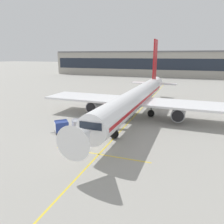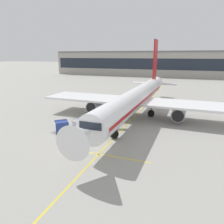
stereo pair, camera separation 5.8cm
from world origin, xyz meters
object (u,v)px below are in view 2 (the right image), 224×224
at_px(parked_airplane, 136,98).
at_px(ground_crew_marshaller, 95,123).
at_px(baggage_cart_lead, 79,125).
at_px(safety_cone_engine_keepout, 96,117).
at_px(ground_crew_by_carts, 99,120).
at_px(ground_crew_by_loader, 86,120).
at_px(belt_loader, 100,121).
at_px(baggage_cart_second, 61,126).

xyz_separation_m(parked_airplane, ground_crew_marshaller, (-4.29, -9.05, -2.50)).
xyz_separation_m(baggage_cart_lead, ground_crew_marshaller, (2.04, 1.62, -0.00)).
bearing_deg(baggage_cart_lead, parked_airplane, 59.34).
bearing_deg(safety_cone_engine_keepout, ground_crew_by_carts, -59.37).
relative_size(ground_crew_by_loader, ground_crew_marshaller, 1.00).
bearing_deg(ground_crew_marshaller, ground_crew_by_loader, 155.15).
bearing_deg(safety_cone_engine_keepout, belt_loader, -58.69).
height_order(parked_airplane, baggage_cart_second, parked_airplane).
bearing_deg(ground_crew_marshaller, parked_airplane, 64.65).
height_order(ground_crew_by_loader, ground_crew_marshaller, same).
bearing_deg(ground_crew_by_loader, baggage_cart_second, -113.85).
height_order(parked_airplane, ground_crew_by_carts, parked_airplane).
distance_m(baggage_cart_lead, ground_crew_by_carts, 3.68).
relative_size(baggage_cart_lead, ground_crew_marshaller, 1.47).
height_order(baggage_cart_lead, ground_crew_by_loader, baggage_cart_lead).
distance_m(belt_loader, ground_crew_by_carts, 0.46).
height_order(belt_loader, baggage_cart_second, belt_loader).
bearing_deg(ground_crew_marshaller, baggage_cart_lead, -141.56).
relative_size(baggage_cart_lead, ground_crew_by_carts, 1.47).
bearing_deg(belt_loader, ground_crew_by_loader, -177.73).
bearing_deg(baggage_cart_lead, baggage_cart_second, -141.26).
bearing_deg(belt_loader, baggage_cart_second, -134.64).
distance_m(parked_airplane, ground_crew_by_carts, 9.07).
bearing_deg(baggage_cart_lead, safety_cone_engine_keepout, 91.13).
distance_m(baggage_cart_second, ground_crew_marshaller, 5.23).
bearing_deg(ground_crew_marshaller, ground_crew_by_carts, 91.72).
bearing_deg(ground_crew_by_carts, safety_cone_engine_keepout, 120.63).
bearing_deg(baggage_cart_second, safety_cone_engine_keepout, 76.99).
distance_m(belt_loader, ground_crew_by_loader, 2.43).
distance_m(parked_airplane, belt_loader, 9.27).
height_order(parked_airplane, ground_crew_by_loader, parked_airplane).
xyz_separation_m(parked_airplane, ground_crew_by_carts, (-4.33, -7.57, -2.50)).
xyz_separation_m(ground_crew_marshaller, safety_cone_engine_keepout, (-2.17, 5.06, -0.67)).
height_order(baggage_cart_second, safety_cone_engine_keepout, baggage_cart_second).
distance_m(baggage_cart_second, ground_crew_by_carts, 6.23).
xyz_separation_m(baggage_cart_lead, baggage_cart_second, (-2.06, -1.65, 0.00)).
relative_size(belt_loader, baggage_cart_second, 1.92).
relative_size(baggage_cart_lead, ground_crew_by_loader, 1.47).
distance_m(parked_airplane, baggage_cart_second, 15.10).
height_order(belt_loader, ground_crew_by_loader, belt_loader).
relative_size(parked_airplane, safety_cone_engine_keepout, 68.32).
xyz_separation_m(belt_loader, ground_crew_by_carts, (-0.28, 0.36, 0.07)).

